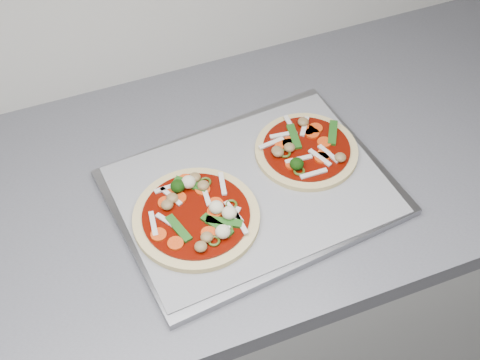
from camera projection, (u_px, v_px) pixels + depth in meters
name	position (u px, v px, depth m)	size (l,w,h in m)	color
base_cabinet	(358.00, 267.00, 1.59)	(3.60, 0.60, 0.86)	#B7B7B5
countertop	(390.00, 135.00, 1.24)	(3.60, 0.60, 0.04)	slate
baking_tray	(252.00, 193.00, 1.12)	(0.45, 0.33, 0.01)	gray
parchment	(252.00, 189.00, 1.11)	(0.43, 0.31, 0.00)	gray
pizza_left	(197.00, 215.00, 1.06)	(0.21, 0.21, 0.03)	#EAD584
pizza_right	(306.00, 150.00, 1.16)	(0.20, 0.20, 0.03)	#EAD584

